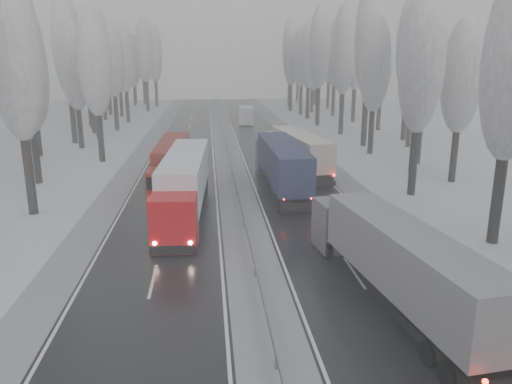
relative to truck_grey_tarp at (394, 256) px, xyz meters
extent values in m
cube|color=black|center=(-0.77, 21.31, -2.27)|extent=(7.50, 200.00, 0.03)
cube|color=black|center=(-11.27, 21.31, -2.27)|extent=(7.50, 200.00, 0.03)
cube|color=gray|center=(-6.02, 21.31, -2.27)|extent=(3.00, 200.00, 0.04)
cube|color=gray|center=(4.18, 21.31, -2.27)|extent=(2.40, 200.00, 0.04)
cube|color=gray|center=(-16.22, 21.31, -2.27)|extent=(2.40, 200.00, 0.04)
cube|color=slate|center=(-6.02, 21.31, -1.69)|extent=(0.06, 200.00, 0.32)
cube|color=slate|center=(-6.02, 19.31, -1.99)|extent=(0.12, 0.12, 0.60)
cube|color=slate|center=(-6.02, 51.31, -1.99)|extent=(0.12, 0.12, 0.60)
cylinder|color=black|center=(9.02, 6.98, 0.51)|extent=(0.68, 0.68, 5.60)
cylinder|color=black|center=(8.49, 18.34, 0.52)|extent=(0.68, 0.68, 5.62)
ellipsoid|color=gray|center=(8.49, 18.34, 8.55)|extent=(3.60, 3.60, 11.48)
cylinder|color=black|center=(14.00, 22.34, 0.18)|extent=(0.64, 0.64, 4.94)
ellipsoid|color=gray|center=(14.00, 22.34, 7.24)|extent=(3.60, 3.60, 10.09)
cylinder|color=black|center=(11.88, 26.47, 0.38)|extent=(0.66, 0.66, 5.32)
ellipsoid|color=gray|center=(11.88, 26.47, 7.98)|extent=(3.60, 3.60, 10.88)
cylinder|color=black|center=(14.11, 30.47, 0.87)|extent=(0.72, 0.72, 6.31)
ellipsoid|color=gray|center=(14.11, 30.47, 9.89)|extent=(3.60, 3.60, 12.90)
cylinder|color=black|center=(11.00, 36.91, 0.40)|extent=(0.67, 0.67, 5.38)
ellipsoid|color=gray|center=(11.00, 36.91, 8.08)|extent=(3.60, 3.60, 10.98)
cylinder|color=black|center=(17.29, 40.91, 0.01)|extent=(0.62, 0.62, 4.59)
ellipsoid|color=gray|center=(17.29, 40.91, 6.58)|extent=(3.60, 3.60, 9.39)
cylinder|color=black|center=(11.88, 42.33, 1.19)|extent=(0.76, 0.76, 6.95)
ellipsoid|color=gray|center=(11.88, 42.33, 11.11)|extent=(3.60, 3.60, 14.19)
cylinder|color=black|center=(18.80, 46.33, 1.01)|extent=(0.74, 0.74, 6.59)
ellipsoid|color=gray|center=(18.80, 46.33, 10.42)|extent=(3.60, 3.60, 13.46)
cylinder|color=black|center=(11.55, 52.58, 0.90)|extent=(0.72, 0.72, 6.37)
ellipsoid|color=gray|center=(11.55, 52.58, 9.99)|extent=(3.60, 3.60, 13.01)
cylinder|color=black|center=(18.70, 56.58, 0.70)|extent=(0.70, 0.70, 5.97)
ellipsoid|color=gray|center=(18.70, 56.58, 9.23)|extent=(3.60, 3.60, 12.20)
cylinder|color=black|center=(10.32, 63.26, 1.04)|extent=(0.74, 0.74, 6.65)
ellipsoid|color=gray|center=(10.32, 63.26, 10.54)|extent=(3.60, 3.60, 13.59)
cylinder|color=black|center=(17.69, 67.26, 0.78)|extent=(0.71, 0.71, 6.14)
ellipsoid|color=gray|center=(17.69, 67.26, 9.55)|extent=(3.60, 3.60, 12.54)
cylinder|color=black|center=(10.55, 73.01, 0.74)|extent=(0.71, 0.71, 6.05)
ellipsoid|color=gray|center=(10.55, 73.01, 9.39)|extent=(3.60, 3.60, 12.37)
cylinder|color=black|center=(16.46, 77.01, 0.86)|extent=(0.72, 0.72, 6.30)
ellipsoid|color=gray|center=(16.46, 77.01, 9.86)|extent=(3.60, 3.60, 12.87)
cylinder|color=black|center=(10.61, 80.52, 0.65)|extent=(0.70, 0.70, 5.88)
ellipsoid|color=gray|center=(10.61, 80.52, 9.04)|extent=(3.60, 3.60, 12.00)
cylinder|color=black|center=(13.75, 84.52, 0.14)|extent=(0.64, 0.64, 4.86)
ellipsoid|color=gray|center=(13.75, 84.52, 7.08)|extent=(3.60, 3.60, 9.92)
cylinder|color=black|center=(9.72, 87.63, 0.70)|extent=(0.70, 0.70, 5.98)
ellipsoid|color=gray|center=(9.72, 87.63, 9.24)|extent=(3.60, 3.60, 12.21)
cylinder|color=black|center=(18.93, 91.63, 0.81)|extent=(0.71, 0.71, 6.19)
ellipsoid|color=gray|center=(18.93, 91.63, 9.65)|extent=(3.60, 3.60, 12.64)
cylinder|color=black|center=(11.02, 97.47, 1.14)|extent=(0.75, 0.75, 6.86)
ellipsoid|color=gray|center=(11.02, 97.47, 10.94)|extent=(3.60, 3.60, 14.01)
cylinder|color=black|center=(18.00, 101.47, 0.49)|extent=(0.68, 0.68, 5.55)
ellipsoid|color=gray|center=(18.00, 101.47, 8.41)|extent=(3.60, 3.60, 11.33)
cylinder|color=black|center=(12.71, 108.03, 0.76)|extent=(0.71, 0.71, 6.09)
ellipsoid|color=gray|center=(12.71, 108.03, 9.46)|extent=(3.60, 3.60, 12.45)
cylinder|color=black|center=(15.53, 112.03, 0.46)|extent=(0.67, 0.67, 5.49)
ellipsoid|color=gray|center=(15.53, 112.03, 8.30)|extent=(3.60, 3.60, 11.21)
cylinder|color=black|center=(-21.14, 15.87, 0.63)|extent=(0.69, 0.69, 5.83)
ellipsoid|color=gray|center=(-21.14, 15.87, 8.97)|extent=(3.60, 3.60, 11.92)
cylinder|color=black|center=(-23.76, 25.51, 0.23)|extent=(0.65, 0.65, 5.03)
ellipsoid|color=gray|center=(-23.76, 25.51, 7.42)|extent=(3.60, 3.60, 10.28)
cylinder|color=black|center=(-19.96, 35.04, 0.43)|extent=(0.67, 0.67, 5.44)
ellipsoid|color=gray|center=(-19.96, 35.04, 8.20)|extent=(3.60, 3.60, 11.11)
cylinder|color=black|center=(-27.87, 39.04, 0.58)|extent=(0.69, 0.69, 5.72)
ellipsoid|color=gray|center=(-27.87, 39.04, 8.75)|extent=(3.60, 3.60, 11.69)
cylinder|color=black|center=(-24.28, 44.02, 0.33)|extent=(0.66, 0.66, 5.23)
ellipsoid|color=gray|center=(-24.28, 44.02, 7.79)|extent=(3.60, 3.60, 10.68)
cylinder|color=black|center=(-26.07, 48.02, 1.02)|extent=(0.74, 0.74, 6.60)
ellipsoid|color=gray|center=(-26.07, 48.02, 10.45)|extent=(3.60, 3.60, 13.49)
cylinder|color=black|center=(-24.17, 53.66, 0.29)|extent=(0.65, 0.65, 5.16)
ellipsoid|color=gray|center=(-24.17, 53.66, 7.67)|extent=(3.60, 3.60, 10.54)
cylinder|color=black|center=(-25.56, 57.66, 0.61)|extent=(0.69, 0.69, 5.79)
ellipsoid|color=gray|center=(-25.56, 57.66, 8.89)|extent=(3.60, 3.60, 11.84)
cylinder|color=black|center=(-22.60, 60.42, 0.54)|extent=(0.68, 0.68, 5.64)
ellipsoid|color=gray|center=(-22.60, 60.42, 8.60)|extent=(3.60, 3.60, 11.53)
cylinder|color=black|center=(-27.44, 64.42, 0.99)|extent=(0.73, 0.73, 6.56)
ellipsoid|color=gray|center=(-27.44, 64.42, 10.36)|extent=(3.60, 3.60, 13.40)
cylinder|color=black|center=(-22.34, 70.50, 0.61)|extent=(0.69, 0.69, 5.79)
ellipsoid|color=gray|center=(-22.34, 70.50, 8.89)|extent=(3.60, 3.60, 11.84)
cylinder|color=black|center=(-27.10, 74.50, 1.04)|extent=(0.74, 0.74, 6.65)
ellipsoid|color=gray|center=(-27.10, 74.50, 10.53)|extent=(3.60, 3.60, 13.58)
cylinder|color=black|center=(-24.95, 79.84, 0.27)|extent=(0.65, 0.65, 5.12)
ellipsoid|color=gray|center=(-24.95, 79.84, 7.59)|extent=(3.60, 3.60, 10.46)
cylinder|color=black|center=(-27.83, 83.84, 0.63)|extent=(0.69, 0.69, 5.84)
ellipsoid|color=gray|center=(-27.83, 83.84, 8.97)|extent=(3.60, 3.60, 11.92)
cylinder|color=black|center=(-21.09, 90.64, 1.05)|extent=(0.74, 0.74, 6.67)
ellipsoid|color=gray|center=(-21.09, 90.64, 10.58)|extent=(3.60, 3.60, 13.63)
cylinder|color=black|center=(-30.21, 94.64, 0.87)|extent=(0.72, 0.72, 6.31)
ellipsoid|color=gray|center=(-30.21, 94.64, 9.88)|extent=(3.60, 3.60, 12.88)
cylinder|color=black|center=(-20.07, 100.03, 0.86)|extent=(0.72, 0.72, 6.29)
ellipsoid|color=gray|center=(-20.07, 100.03, 9.84)|extent=(3.60, 3.60, 12.84)
cylinder|color=black|center=(-25.68, 104.03, 0.14)|extent=(0.64, 0.64, 4.86)
ellipsoid|color=gray|center=(-25.68, 104.03, 7.08)|extent=(3.60, 3.60, 9.92)
cylinder|color=black|center=(-23.58, 106.62, 1.03)|extent=(0.74, 0.74, 6.63)
ellipsoid|color=gray|center=(-23.58, 106.62, 10.50)|extent=(3.60, 3.60, 13.54)
cylinder|color=black|center=(-26.35, 110.62, 0.61)|extent=(0.69, 0.69, 5.79)
ellipsoid|color=gray|center=(-26.35, 110.62, 8.87)|extent=(3.60, 3.60, 11.82)
cube|color=#55555B|center=(-0.81, 6.35, -0.71)|extent=(2.69, 2.77, 2.87)
cube|color=black|center=(-0.97, 7.53, -0.04)|extent=(2.19, 0.37, 0.96)
cube|color=black|center=(-0.98, 7.62, -1.86)|extent=(2.39, 0.45, 0.48)
cube|color=slate|center=(0.13, -1.05, 0.29)|extent=(4.00, 12.63, 2.68)
cube|color=black|center=(0.57, -4.46, -1.57)|extent=(2.75, 5.48, 0.43)
cylinder|color=black|center=(-1.71, 5.46, -1.79)|extent=(0.46, 1.03, 0.99)
cylinder|color=black|center=(0.28, 5.71, -1.79)|extent=(0.46, 1.03, 0.99)
cylinder|color=black|center=(-0.37, -4.97, -1.79)|extent=(0.46, 1.03, 0.99)
cylinder|color=black|center=(1.62, -4.71, -1.79)|extent=(0.46, 1.03, 0.99)
cylinder|color=black|center=(-0.22, -6.20, -1.79)|extent=(0.46, 1.03, 0.99)
cylinder|color=black|center=(1.77, -5.94, -1.79)|extent=(0.46, 1.03, 0.99)
sphere|color=#FF0C05|center=(0.04, -7.44, -1.00)|extent=(0.19, 0.19, 0.19)
sphere|color=white|center=(-1.88, 7.54, -1.47)|extent=(0.21, 0.21, 0.21)
sphere|color=white|center=(-0.08, 7.77, -1.47)|extent=(0.21, 0.21, 0.21)
cube|color=#202050|center=(-2.25, 27.76, -0.58)|extent=(2.61, 2.71, 3.09)
cube|color=black|center=(-2.27, 29.05, 0.14)|extent=(2.37, 0.13, 1.03)
cube|color=black|center=(-2.27, 29.15, -1.82)|extent=(2.58, 0.19, 0.52)
cube|color=#16153B|center=(-2.16, 19.72, 0.50)|extent=(2.79, 13.44, 2.89)
cube|color=black|center=(-2.08, 12.96, -1.72)|extent=(2.37, 0.15, 0.46)
cube|color=black|center=(-2.12, 16.00, -1.51)|extent=(2.34, 5.70, 0.46)
cube|color=black|center=(-2.09, 13.53, -1.93)|extent=(2.37, 0.09, 0.62)
cylinder|color=black|center=(-3.33, 26.92, -1.75)|extent=(0.37, 1.08, 1.07)
cylinder|color=black|center=(-1.16, 26.95, -1.75)|extent=(0.37, 1.08, 1.07)
cylinder|color=black|center=(-3.19, 15.58, -1.75)|extent=(0.37, 1.08, 1.07)
cylinder|color=black|center=(-1.03, 15.61, -1.75)|extent=(0.37, 1.08, 1.07)
cylinder|color=black|center=(-3.18, 14.24, -1.75)|extent=(0.37, 1.08, 1.07)
cylinder|color=black|center=(-1.01, 14.26, -1.75)|extent=(0.37, 1.08, 1.07)
sphere|color=#FF0C05|center=(-3.06, 12.88, -0.89)|extent=(0.21, 0.21, 0.21)
sphere|color=#FF0C05|center=(-1.10, 12.90, -0.89)|extent=(0.21, 0.21, 0.21)
sphere|color=white|center=(-3.25, 29.17, -1.41)|extent=(0.23, 0.23, 0.23)
sphere|color=white|center=(-1.29, 29.20, -1.41)|extent=(0.23, 0.23, 0.23)
cube|color=beige|center=(-0.32, 34.34, -0.70)|extent=(2.71, 2.79, 2.89)
cube|color=black|center=(-0.48, 35.53, -0.02)|extent=(2.21, 0.38, 0.96)
cube|color=black|center=(-0.49, 35.63, -1.85)|extent=(2.41, 0.45, 0.48)
cube|color=beige|center=(0.65, 26.90, 0.31)|extent=(4.05, 12.73, 2.70)
cube|color=black|center=(1.47, 20.64, -1.76)|extent=(2.21, 0.40, 0.43)
cube|color=black|center=(1.10, 23.46, -1.56)|extent=(2.78, 5.52, 0.43)
cube|color=black|center=(1.40, 21.17, -1.95)|extent=(2.20, 0.34, 0.58)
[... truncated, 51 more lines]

